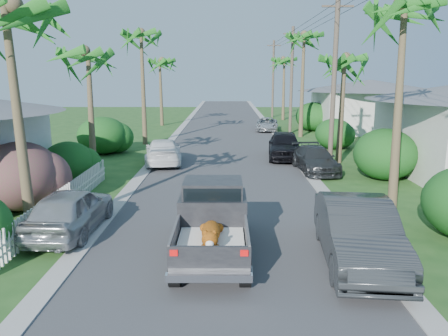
{
  "coord_description": "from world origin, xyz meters",
  "views": [
    {
      "loc": [
        0.03,
        -10.03,
        5.06
      ],
      "look_at": [
        -0.06,
        7.02,
        1.4
      ],
      "focal_mm": 35.0,
      "sensor_mm": 36.0,
      "label": 1
    }
  ],
  "objects_px": {
    "house_right_far": "(369,108)",
    "palm_l_b": "(87,52)",
    "parked_car_rd": "(267,124)",
    "palm_r_d": "(284,59)",
    "palm_l_c": "(141,33)",
    "palm_r_c": "(304,35)",
    "utility_pole_b": "(334,84)",
    "pickup_truck": "(213,217)",
    "palm_r_a": "(407,5)",
    "parked_car_rf": "(285,145)",
    "palm_r_b": "(344,58)",
    "utility_pole_c": "(292,80)",
    "parked_car_ln": "(71,211)",
    "utility_pole_d": "(273,78)",
    "parked_car_rm": "(315,160)",
    "parked_car_lf": "(163,152)",
    "palm_l_d": "(160,60)",
    "palm_l_a": "(7,7)",
    "parked_car_rn": "(358,233)"
  },
  "relations": [
    {
      "from": "palm_r_a",
      "to": "utility_pole_b",
      "type": "height_order",
      "value": "utility_pole_b"
    },
    {
      "from": "palm_l_d",
      "to": "palm_r_c",
      "type": "height_order",
      "value": "palm_r_c"
    },
    {
      "from": "palm_r_b",
      "to": "parked_car_rm",
      "type": "bearing_deg",
      "value": -128.75
    },
    {
      "from": "parked_car_rf",
      "to": "pickup_truck",
      "type": "bearing_deg",
      "value": -100.33
    },
    {
      "from": "parked_car_rm",
      "to": "palm_l_c",
      "type": "bearing_deg",
      "value": 134.19
    },
    {
      "from": "parked_car_rd",
      "to": "palm_l_c",
      "type": "distance_m",
      "value": 14.53
    },
    {
      "from": "pickup_truck",
      "to": "palm_r_b",
      "type": "relative_size",
      "value": 0.71
    },
    {
      "from": "parked_car_rf",
      "to": "palm_r_a",
      "type": "distance_m",
      "value": 12.58
    },
    {
      "from": "palm_r_a",
      "to": "palm_r_c",
      "type": "height_order",
      "value": "palm_r_c"
    },
    {
      "from": "utility_pole_d",
      "to": "palm_r_b",
      "type": "bearing_deg",
      "value": -87.95
    },
    {
      "from": "palm_l_c",
      "to": "palm_l_b",
      "type": "bearing_deg",
      "value": -94.57
    },
    {
      "from": "parked_car_rm",
      "to": "utility_pole_d",
      "type": "height_order",
      "value": "utility_pole_d"
    },
    {
      "from": "parked_car_rm",
      "to": "parked_car_lf",
      "type": "bearing_deg",
      "value": 161.51
    },
    {
      "from": "utility_pole_b",
      "to": "palm_l_b",
      "type": "bearing_deg",
      "value": -175.39
    },
    {
      "from": "parked_car_rd",
      "to": "palm_r_d",
      "type": "xyz_separation_m",
      "value": [
        2.74,
        10.12,
        6.15
      ]
    },
    {
      "from": "pickup_truck",
      "to": "utility_pole_b",
      "type": "height_order",
      "value": "utility_pole_b"
    },
    {
      "from": "palm_l_b",
      "to": "pickup_truck",
      "type": "bearing_deg",
      "value": -57.19
    },
    {
      "from": "parked_car_rd",
      "to": "palm_r_a",
      "type": "distance_m",
      "value": 24.97
    },
    {
      "from": "pickup_truck",
      "to": "parked_car_ln",
      "type": "relative_size",
      "value": 1.16
    },
    {
      "from": "parked_car_rn",
      "to": "parked_car_rd",
      "type": "height_order",
      "value": "parked_car_rn"
    },
    {
      "from": "palm_r_b",
      "to": "parked_car_rf",
      "type": "bearing_deg",
      "value": 155.54
    },
    {
      "from": "parked_car_ln",
      "to": "palm_r_d",
      "type": "relative_size",
      "value": 0.55
    },
    {
      "from": "palm_r_b",
      "to": "utility_pole_c",
      "type": "xyz_separation_m",
      "value": [
        -1.0,
        13.0,
        -1.35
      ]
    },
    {
      "from": "parked_car_lf",
      "to": "palm_r_c",
      "type": "bearing_deg",
      "value": -138.49
    },
    {
      "from": "pickup_truck",
      "to": "palm_l_c",
      "type": "height_order",
      "value": "palm_l_c"
    },
    {
      "from": "pickup_truck",
      "to": "parked_car_rd",
      "type": "height_order",
      "value": "pickup_truck"
    },
    {
      "from": "parked_car_rm",
      "to": "palm_r_b",
      "type": "bearing_deg",
      "value": 46.45
    },
    {
      "from": "parked_car_ln",
      "to": "utility_pole_d",
      "type": "height_order",
      "value": "utility_pole_d"
    },
    {
      "from": "pickup_truck",
      "to": "parked_car_lf",
      "type": "xyz_separation_m",
      "value": [
        -3.24,
        12.69,
        -0.3
      ]
    },
    {
      "from": "palm_l_c",
      "to": "utility_pole_d",
      "type": "relative_size",
      "value": 1.02
    },
    {
      "from": "palm_r_a",
      "to": "palm_r_b",
      "type": "xyz_separation_m",
      "value": [
        0.3,
        9.0,
        -1.47
      ]
    },
    {
      "from": "parked_car_rf",
      "to": "utility_pole_b",
      "type": "relative_size",
      "value": 0.54
    },
    {
      "from": "utility_pole_b",
      "to": "parked_car_lf",
      "type": "bearing_deg",
      "value": 169.54
    },
    {
      "from": "palm_l_b",
      "to": "house_right_far",
      "type": "relative_size",
      "value": 0.82
    },
    {
      "from": "palm_l_a",
      "to": "palm_r_c",
      "type": "bearing_deg",
      "value": 61.67
    },
    {
      "from": "parked_car_ln",
      "to": "utility_pole_c",
      "type": "distance_m",
      "value": 27.03
    },
    {
      "from": "house_right_far",
      "to": "palm_l_b",
      "type": "bearing_deg",
      "value": -137.73
    },
    {
      "from": "palm_l_d",
      "to": "house_right_far",
      "type": "distance_m",
      "value": 20.37
    },
    {
      "from": "parked_car_ln",
      "to": "utility_pole_b",
      "type": "height_order",
      "value": "utility_pole_b"
    },
    {
      "from": "palm_l_c",
      "to": "palm_r_c",
      "type": "distance_m",
      "value": 12.84
    },
    {
      "from": "parked_car_rd",
      "to": "palm_r_a",
      "type": "xyz_separation_m",
      "value": [
        2.54,
        -23.88,
        6.84
      ]
    },
    {
      "from": "palm_l_b",
      "to": "palm_r_a",
      "type": "height_order",
      "value": "palm_r_a"
    },
    {
      "from": "parked_car_rf",
      "to": "palm_l_a",
      "type": "distance_m",
      "value": 17.66
    },
    {
      "from": "palm_l_c",
      "to": "palm_l_d",
      "type": "bearing_deg",
      "value": 92.39
    },
    {
      "from": "palm_r_c",
      "to": "utility_pole_b",
      "type": "xyz_separation_m",
      "value": [
        -0.6,
        -13.0,
        -3.51
      ]
    },
    {
      "from": "pickup_truck",
      "to": "palm_r_b",
      "type": "bearing_deg",
      "value": 61.81
    },
    {
      "from": "palm_r_b",
      "to": "utility_pole_c",
      "type": "relative_size",
      "value": 0.8
    },
    {
      "from": "palm_r_a",
      "to": "utility_pole_b",
      "type": "bearing_deg",
      "value": 95.71
    },
    {
      "from": "parked_car_lf",
      "to": "palm_r_d",
      "type": "relative_size",
      "value": 0.61
    },
    {
      "from": "palm_r_a",
      "to": "utility_pole_d",
      "type": "relative_size",
      "value": 0.97
    }
  ]
}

